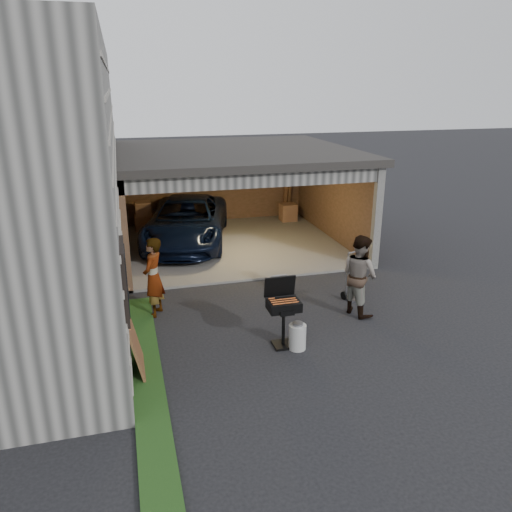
{
  "coord_description": "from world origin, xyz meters",
  "views": [
    {
      "loc": [
        -2.37,
        -7.7,
        4.68
      ],
      "look_at": [
        0.27,
        2.12,
        1.15
      ],
      "focal_mm": 35.0,
      "sensor_mm": 36.0,
      "label": 1
    }
  ],
  "objects_px": {
    "bbq_grill": "(283,307)",
    "propane_tank": "(297,337)",
    "woman": "(153,277)",
    "plywood_panel": "(135,345)",
    "man": "(359,275)",
    "minivan": "(187,223)",
    "hand_truck": "(353,290)"
  },
  "relations": [
    {
      "from": "hand_truck",
      "to": "plywood_panel",
      "type": "bearing_deg",
      "value": -174.17
    },
    {
      "from": "woman",
      "to": "propane_tank",
      "type": "height_order",
      "value": "woman"
    },
    {
      "from": "minivan",
      "to": "bbq_grill",
      "type": "relative_size",
      "value": 3.73
    },
    {
      "from": "man",
      "to": "hand_truck",
      "type": "bearing_deg",
      "value": -35.8
    },
    {
      "from": "woman",
      "to": "plywood_panel",
      "type": "relative_size",
      "value": 1.64
    },
    {
      "from": "woman",
      "to": "man",
      "type": "bearing_deg",
      "value": 100.81
    },
    {
      "from": "woman",
      "to": "minivan",
      "type": "bearing_deg",
      "value": -170.92
    },
    {
      "from": "plywood_panel",
      "to": "man",
      "type": "bearing_deg",
      "value": 13.93
    },
    {
      "from": "minivan",
      "to": "plywood_panel",
      "type": "xyz_separation_m",
      "value": [
        -1.79,
        -6.9,
        -0.17
      ]
    },
    {
      "from": "minivan",
      "to": "hand_truck",
      "type": "xyz_separation_m",
      "value": [
        3.11,
        -5.03,
        -0.46
      ]
    },
    {
      "from": "minivan",
      "to": "plywood_panel",
      "type": "height_order",
      "value": "minivan"
    },
    {
      "from": "plywood_panel",
      "to": "minivan",
      "type": "bearing_deg",
      "value": 75.46
    },
    {
      "from": "hand_truck",
      "to": "bbq_grill",
      "type": "bearing_deg",
      "value": -158.54
    },
    {
      "from": "propane_tank",
      "to": "hand_truck",
      "type": "distance_m",
      "value": 2.71
    },
    {
      "from": "woman",
      "to": "plywood_panel",
      "type": "xyz_separation_m",
      "value": [
        -0.47,
        -2.2,
        -0.34
      ]
    },
    {
      "from": "hand_truck",
      "to": "woman",
      "type": "bearing_deg",
      "value": 160.74
    },
    {
      "from": "minivan",
      "to": "plywood_panel",
      "type": "distance_m",
      "value": 7.13
    },
    {
      "from": "woman",
      "to": "man",
      "type": "xyz_separation_m",
      "value": [
        4.19,
        -1.04,
        0.02
      ]
    },
    {
      "from": "bbq_grill",
      "to": "hand_truck",
      "type": "xyz_separation_m",
      "value": [
        2.22,
        1.64,
        -0.56
      ]
    },
    {
      "from": "minivan",
      "to": "propane_tank",
      "type": "bearing_deg",
      "value": -66.63
    },
    {
      "from": "bbq_grill",
      "to": "plywood_panel",
      "type": "distance_m",
      "value": 2.71
    },
    {
      "from": "minivan",
      "to": "man",
      "type": "relative_size",
      "value": 2.82
    },
    {
      "from": "propane_tank",
      "to": "plywood_panel",
      "type": "xyz_separation_m",
      "value": [
        -2.9,
        -0.03,
        0.27
      ]
    },
    {
      "from": "minivan",
      "to": "man",
      "type": "xyz_separation_m",
      "value": [
        2.88,
        -5.74,
        0.19
      ]
    },
    {
      "from": "propane_tank",
      "to": "hand_truck",
      "type": "bearing_deg",
      "value": 42.64
    },
    {
      "from": "man",
      "to": "hand_truck",
      "type": "distance_m",
      "value": 0.99
    },
    {
      "from": "man",
      "to": "propane_tank",
      "type": "relative_size",
      "value": 3.59
    },
    {
      "from": "minivan",
      "to": "bbq_grill",
      "type": "height_order",
      "value": "minivan"
    },
    {
      "from": "plywood_panel",
      "to": "hand_truck",
      "type": "relative_size",
      "value": 0.92
    },
    {
      "from": "bbq_grill",
      "to": "propane_tank",
      "type": "xyz_separation_m",
      "value": [
        0.22,
        -0.2,
        -0.54
      ]
    },
    {
      "from": "bbq_grill",
      "to": "propane_tank",
      "type": "height_order",
      "value": "bbq_grill"
    },
    {
      "from": "woman",
      "to": "man",
      "type": "relative_size",
      "value": 0.98
    }
  ]
}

